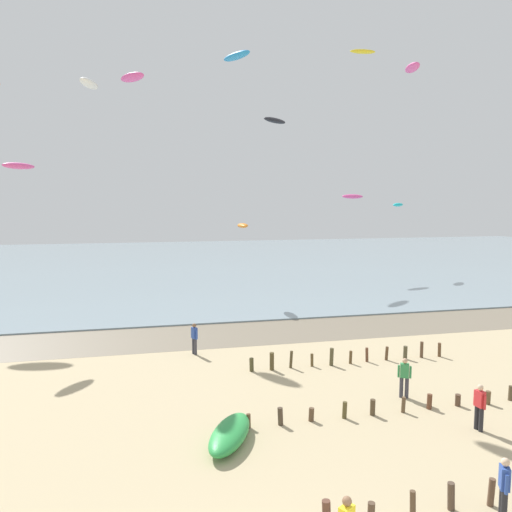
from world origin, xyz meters
TOP-DOWN VIEW (x-y plane):
  - wet_sand_strip at (0.00, 21.86)m, footprint 120.00×5.71m
  - sea at (0.00, 59.71)m, footprint 160.00×70.00m
  - groyne_mid at (5.50, 8.88)m, footprint 11.38×0.37m
  - groyne_far at (5.99, 14.89)m, footprint 10.51×0.36m
  - person_by_waterline at (6.67, 10.19)m, footprint 0.51×0.37m
  - person_left_flank at (7.76, 6.83)m, footprint 0.26×0.57m
  - person_right_flank at (4.96, 2.16)m, footprint 0.36×0.52m
  - person_trailing_behind at (-1.32, 18.26)m, footprint 0.34×0.54m
  - grounded_kite at (-1.21, 7.92)m, footprint 2.44×3.40m
  - kite_aloft_0 at (9.77, 42.75)m, footprint 3.44×3.03m
  - kite_aloft_1 at (1.41, 20.03)m, footprint 1.64×2.38m
  - kite_aloft_3 at (-10.96, 24.02)m, footprint 1.97×2.29m
  - kite_aloft_5 at (-4.34, 29.02)m, footprint 2.26×2.77m
  - kite_aloft_6 at (15.92, 26.46)m, footprint 1.61×2.82m
  - kite_aloft_7 at (23.80, 42.27)m, footprint 2.38×2.32m
  - kite_aloft_8 at (13.33, 29.53)m, footprint 2.11×0.86m
  - kite_aloft_9 at (18.02, 41.45)m, footprint 3.02×1.85m
  - kite_aloft_11 at (4.03, 31.35)m, footprint 0.78×2.35m
  - kite_aloft_12 at (-6.60, 21.50)m, footprint 1.21×2.50m

SIDE VIEW (x-z plane):
  - wet_sand_strip at x=0.00m, z-range 0.00..0.01m
  - sea at x=0.00m, z-range 0.00..0.10m
  - groyne_mid at x=5.50m, z-range -0.04..0.63m
  - grounded_kite at x=-1.21m, z-range 0.00..0.64m
  - groyne_far at x=5.99m, z-range -0.06..0.84m
  - person_by_waterline at x=6.67m, z-range 0.06..1.77m
  - person_left_flank at x=7.76m, z-range 0.06..1.77m
  - person_right_flank at x=4.96m, z-range 0.06..1.77m
  - person_trailing_behind at x=-1.32m, z-range 0.06..1.77m
  - kite_aloft_11 at x=4.03m, z-range 6.14..6.54m
  - kite_aloft_7 at x=23.80m, z-range 7.70..8.16m
  - kite_aloft_9 at x=18.02m, z-range 8.54..9.09m
  - kite_aloft_3 at x=-10.96m, z-range 10.13..10.59m
  - kite_aloft_12 at x=-6.60m, z-range 14.54..14.95m
  - kite_aloft_1 at x=1.41m, z-range 16.11..16.53m
  - kite_aloft_0 at x=9.77m, z-range 16.19..17.04m
  - kite_aloft_5 at x=-4.34m, z-range 16.62..17.31m
  - kite_aloft_6 at x=15.92m, z-range 17.88..18.42m
  - kite_aloft_8 at x=13.33m, z-range 19.82..20.18m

